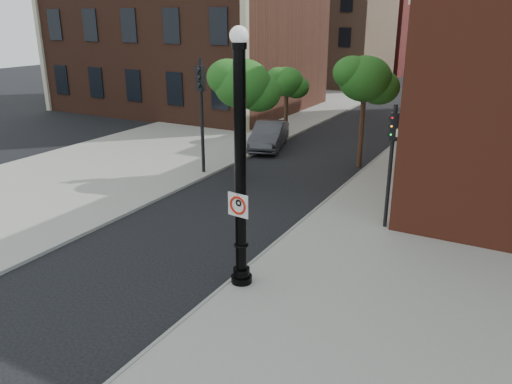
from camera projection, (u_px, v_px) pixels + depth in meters
The scene contains 15 objects.
ground at pixel (163, 273), 14.47m from camera, with size 120.00×120.00×0.00m, color black.
sidewalk_right at pixel (439, 201), 20.00m from camera, with size 8.00×60.00×0.12m, color gray.
sidewalk_left at pixel (227, 127), 33.43m from camera, with size 10.00×50.00×0.12m, color gray.
curb_edge at pixel (345, 186), 21.79m from camera, with size 0.10×60.00×0.14m, color gray.
bg_building_tan_a at pixel (328, 27), 54.34m from camera, with size 12.00×12.00×12.00m, color #835E47.
bg_building_red at pixel (366, 33), 66.25m from camera, with size 12.00×12.00×10.00m, color maroon.
lamppost at pixel (241, 177), 12.76m from camera, with size 0.58×0.58×6.84m.
no_parking_sign at pixel (238, 205), 12.84m from camera, with size 0.63×0.12×0.63m.
parked_car at pixel (269, 135), 28.07m from camera, with size 1.57×4.50×1.48m, color #333238.
traffic_signal_left at pixel (201, 98), 22.42m from camera, with size 0.34×0.44×5.35m.
traffic_signal_right at pixel (392, 147), 16.48m from camera, with size 0.35×0.39×4.38m.
utility_pole at pixel (398, 145), 17.26m from camera, with size 0.11×0.11×5.66m, color #999999.
street_tree_a at pixel (244, 85), 21.60m from camera, with size 2.98×2.69×5.37m.
street_tree_b at pixel (287, 83), 29.30m from camera, with size 2.38×2.16×4.30m.
street_tree_c at pixel (366, 80), 23.40m from camera, with size 2.98×2.69×5.36m.
Camera 1 is at (8.56, -9.99, 7.02)m, focal length 35.00 mm.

